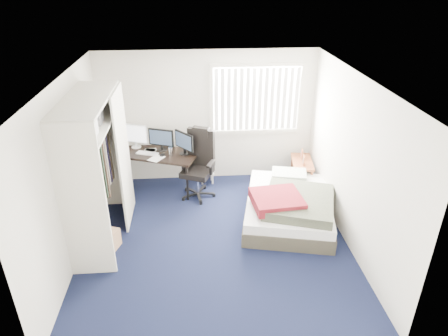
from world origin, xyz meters
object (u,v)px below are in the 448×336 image
Objects in this scene: nightstand at (302,164)px; bed at (289,205)px; office_chair at (199,171)px; desk at (158,150)px.

nightstand reaches higher than bed.
bed is (1.46, -0.95, -0.22)m from office_chair.
bed is (2.20, -1.28, -0.50)m from desk.
desk is 2.59m from bed.
bed is (-0.50, -1.15, -0.18)m from nightstand.
office_chair reaches higher than nightstand.
office_chair is at bearing -24.01° from desk.
nightstand is 0.37× the size of bed.
desk reaches higher than nightstand.
desk is 0.86m from office_chair.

